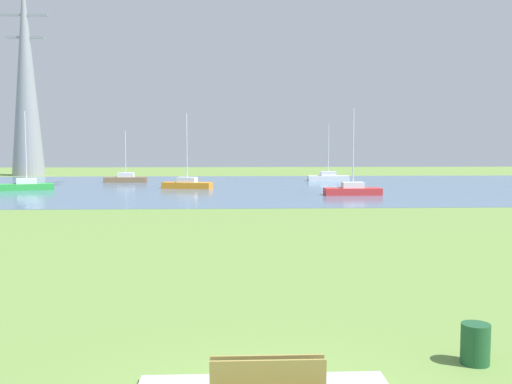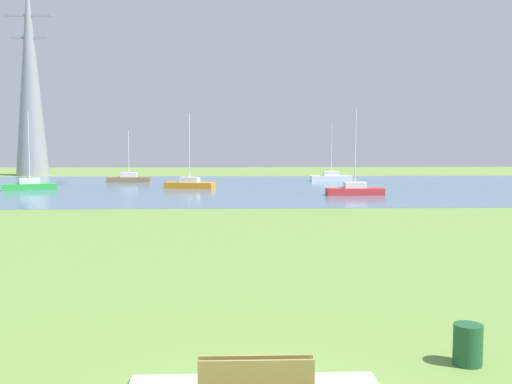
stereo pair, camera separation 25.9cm
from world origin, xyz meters
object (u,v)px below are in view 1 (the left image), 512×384
object	(u,v)px
sailboat_white	(328,177)
sailboat_green	(27,185)
litter_bin	(475,344)
sailboat_orange	(187,184)
sailboat_brown	(126,179)
electricity_pylon	(26,76)
bench_facing_water	(267,383)
sailboat_red	(353,190)

from	to	relation	value
sailboat_white	sailboat_green	distance (m)	33.15
litter_bin	sailboat_white	size ratio (longest dim) A/B	0.12
sailboat_green	sailboat_orange	distance (m)	14.94
litter_bin	sailboat_brown	size ratio (longest dim) A/B	0.14
litter_bin	sailboat_brown	distance (m)	57.88
sailboat_white	electricity_pylon	bearing A→B (deg)	160.33
sailboat_brown	sailboat_green	bearing A→B (deg)	-123.50
bench_facing_water	sailboat_red	bearing A→B (deg)	76.15
sailboat_orange	sailboat_red	xyz separation A→B (m)	(14.55, -8.08, 0.00)
sailboat_brown	sailboat_orange	bearing A→B (deg)	-51.46
sailboat_white	sailboat_brown	xyz separation A→B (m)	(-23.34, -1.75, -0.01)
electricity_pylon	litter_bin	bearing A→B (deg)	-65.35
sailboat_green	electricity_pylon	xyz separation A→B (m)	(-8.90, 26.86, 13.21)
sailboat_orange	bench_facing_water	bearing A→B (deg)	-84.31
bench_facing_water	sailboat_green	world-z (taller)	sailboat_green
sailboat_orange	sailboat_red	distance (m)	16.64
sailboat_white	electricity_pylon	xyz separation A→B (m)	(-39.50, 14.13, 13.22)
litter_bin	sailboat_red	size ratio (longest dim) A/B	0.11
sailboat_green	sailboat_orange	bearing A→B (deg)	5.53
litter_bin	sailboat_brown	xyz separation A→B (m)	(-16.57, 55.46, 0.05)
litter_bin	sailboat_red	xyz separation A→B (m)	(5.58, 37.83, 0.07)
sailboat_orange	electricity_pylon	bearing A→B (deg)	133.08
sailboat_brown	sailboat_red	xyz separation A→B (m)	(22.15, -17.63, 0.02)
sailboat_green	sailboat_red	bearing A→B (deg)	-12.72
sailboat_white	sailboat_orange	size ratio (longest dim) A/B	0.92
electricity_pylon	bench_facing_water	bearing A→B (deg)	-68.71
sailboat_white	sailboat_red	xyz separation A→B (m)	(-1.19, -19.38, 0.01)
sailboat_white	electricity_pylon	distance (m)	43.99
sailboat_brown	electricity_pylon	bearing A→B (deg)	135.52
sailboat_orange	sailboat_white	bearing A→B (deg)	35.67
sailboat_white	electricity_pylon	size ratio (longest dim) A/B	0.25
bench_facing_water	sailboat_green	xyz separation A→B (m)	(-19.63, 46.33, -0.00)
sailboat_red	bench_facing_water	bearing A→B (deg)	-103.85
sailboat_white	sailboat_orange	world-z (taller)	sailboat_orange
sailboat_white	sailboat_brown	world-z (taller)	sailboat_white
bench_facing_water	sailboat_brown	distance (m)	58.64
bench_facing_water	sailboat_orange	world-z (taller)	sailboat_orange
bench_facing_water	sailboat_brown	world-z (taller)	sailboat_brown
sailboat_green	sailboat_red	distance (m)	30.16
bench_facing_water	litter_bin	xyz separation A→B (m)	(4.21, 1.86, -0.07)
litter_bin	bench_facing_water	bearing A→B (deg)	-156.19
bench_facing_water	sailboat_green	distance (m)	50.32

